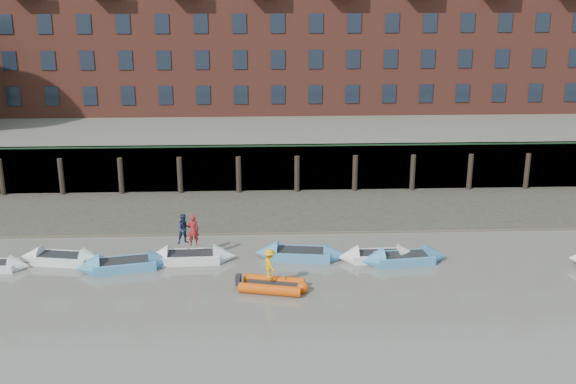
{
  "coord_description": "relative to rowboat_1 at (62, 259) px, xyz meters",
  "views": [
    {
      "loc": [
        -0.53,
        -25.59,
        15.37
      ],
      "look_at": [
        0.99,
        12.0,
        3.2
      ],
      "focal_mm": 45.0,
      "sensor_mm": 36.0,
      "label": 1
    }
  ],
  "objects": [
    {
      "name": "ground",
      "position": [
        11.11,
        -10.17,
        -0.24
      ],
      "size": [
        220.0,
        220.0,
        0.0
      ],
      "primitive_type": "plane",
      "color": "#656058",
      "rests_on": "ground"
    },
    {
      "name": "foreshore",
      "position": [
        11.11,
        7.83,
        -0.24
      ],
      "size": [
        110.0,
        8.0,
        0.5
      ],
      "primitive_type": "cube",
      "color": "#3D382F",
      "rests_on": "ground"
    },
    {
      "name": "mud_band",
      "position": [
        11.11,
        4.43,
        -0.24
      ],
      "size": [
        110.0,
        1.6,
        0.1
      ],
      "primitive_type": "cube",
      "color": "#4C4336",
      "rests_on": "ground"
    },
    {
      "name": "river_wall",
      "position": [
        11.11,
        12.21,
        1.36
      ],
      "size": [
        110.0,
        1.23,
        3.3
      ],
      "color": "#2D2A26",
      "rests_on": "ground"
    },
    {
      "name": "bank_terrace",
      "position": [
        11.11,
        25.83,
        1.36
      ],
      "size": [
        110.0,
        28.0,
        3.2
      ],
      "primitive_type": "cube",
      "color": "#5E594D",
      "rests_on": "ground"
    },
    {
      "name": "rowboat_1",
      "position": [
        0.0,
        0.0,
        0.0
      ],
      "size": [
        4.76,
        2.1,
        1.33
      ],
      "rotation": [
        0.0,
        0.0,
        -0.17
      ],
      "color": "silver",
      "rests_on": "ground"
    },
    {
      "name": "rowboat_2",
      "position": [
        3.47,
        -0.97,
        0.02
      ],
      "size": [
        5.14,
        2.4,
        1.44
      ],
      "rotation": [
        0.0,
        0.0,
        0.2
      ],
      "color": "teal",
      "rests_on": "ground"
    },
    {
      "name": "rowboat_3",
      "position": [
        6.83,
        -0.1,
        0.01
      ],
      "size": [
        4.83,
        1.54,
        1.39
      ],
      "rotation": [
        0.0,
        0.0,
        0.03
      ],
      "color": "silver",
      "rests_on": "ground"
    },
    {
      "name": "rowboat_4",
      "position": [
        12.71,
        0.04,
        0.02
      ],
      "size": [
        5.1,
        2.07,
        1.44
      ],
      "rotation": [
        0.0,
        0.0,
        -0.13
      ],
      "color": "teal",
      "rests_on": "ground"
    },
    {
      "name": "rowboat_5",
      "position": [
        16.84,
        -0.34,
        -0.01
      ],
      "size": [
        4.44,
        1.43,
        1.27
      ],
      "rotation": [
        0.0,
        0.0,
        0.04
      ],
      "color": "silver",
      "rests_on": "ground"
    },
    {
      "name": "rowboat_6",
      "position": [
        18.17,
        -0.73,
        0.01
      ],
      "size": [
        4.85,
        1.92,
        1.37
      ],
      "rotation": [
        0.0,
        0.0,
        0.12
      ],
      "color": "teal",
      "rests_on": "ground"
    },
    {
      "name": "rib_tender",
      "position": [
        11.22,
        -3.79,
        0.01
      ],
      "size": [
        3.41,
        2.2,
        0.57
      ],
      "rotation": [
        0.0,
        0.0,
        -0.23
      ],
      "color": "#D74607",
      "rests_on": "ground"
    },
    {
      "name": "person_rower_a",
      "position": [
        7.01,
        -0.11,
        1.55
      ],
      "size": [
        0.66,
        0.48,
        1.7
      ],
      "primitive_type": "imported",
      "rotation": [
        0.0,
        0.0,
        3.26
      ],
      "color": "maroon",
      "rests_on": "rowboat_3"
    },
    {
      "name": "person_rower_b",
      "position": [
        6.52,
        0.15,
        1.52
      ],
      "size": [
        0.96,
        0.86,
        1.64
      ],
      "primitive_type": "imported",
      "rotation": [
        0.0,
        0.0,
        0.36
      ],
      "color": "#19233F",
      "rests_on": "rowboat_3"
    },
    {
      "name": "person_rib_crew",
      "position": [
        10.98,
        -3.69,
        1.08
      ],
      "size": [
        0.92,
        1.16,
        1.57
      ],
      "primitive_type": "imported",
      "rotation": [
        0.0,
        0.0,
        1.96
      ],
      "color": "orange",
      "rests_on": "rib_tender"
    }
  ]
}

